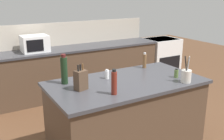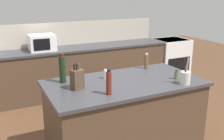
{
  "view_description": "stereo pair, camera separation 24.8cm",
  "coord_description": "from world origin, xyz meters",
  "px_view_note": "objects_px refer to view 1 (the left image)",
  "views": [
    {
      "loc": [
        -1.65,
        -2.5,
        1.98
      ],
      "look_at": [
        0.0,
        0.35,
        0.99
      ],
      "focal_mm": 42.0,
      "sensor_mm": 36.0,
      "label": 1
    },
    {
      "loc": [
        -1.44,
        -2.62,
        1.98
      ],
      "look_at": [
        0.0,
        0.35,
        0.99
      ],
      "focal_mm": 42.0,
      "sensor_mm": 36.0,
      "label": 2
    }
  ],
  "objects_px": {
    "wine_bottle": "(64,70)",
    "spice_jar_oregano": "(176,73)",
    "knife_block": "(81,80)",
    "vinegar_bottle": "(114,83)",
    "salt_shaker": "(107,74)",
    "utensil_crock": "(186,76)",
    "range_oven": "(161,57)",
    "microwave": "(35,44)",
    "pepper_grinder": "(145,61)"
  },
  "relations": [
    {
      "from": "wine_bottle",
      "to": "spice_jar_oregano",
      "type": "distance_m",
      "value": 1.39
    },
    {
      "from": "knife_block",
      "to": "wine_bottle",
      "type": "xyz_separation_m",
      "value": [
        -0.09,
        0.28,
        0.05
      ]
    },
    {
      "from": "vinegar_bottle",
      "to": "salt_shaker",
      "type": "bearing_deg",
      "value": 69.16
    },
    {
      "from": "utensil_crock",
      "to": "vinegar_bottle",
      "type": "height_order",
      "value": "utensil_crock"
    },
    {
      "from": "utensil_crock",
      "to": "vinegar_bottle",
      "type": "distance_m",
      "value": 0.94
    },
    {
      "from": "range_oven",
      "to": "wine_bottle",
      "type": "xyz_separation_m",
      "value": [
        -3.1,
        -1.91,
        0.64
      ]
    },
    {
      "from": "range_oven",
      "to": "salt_shaker",
      "type": "distance_m",
      "value": 3.31
    },
    {
      "from": "knife_block",
      "to": "spice_jar_oregano",
      "type": "height_order",
      "value": "knife_block"
    },
    {
      "from": "knife_block",
      "to": "utensil_crock",
      "type": "distance_m",
      "value": 1.25
    },
    {
      "from": "range_oven",
      "to": "microwave",
      "type": "xyz_separation_m",
      "value": [
        -2.96,
        0.0,
        0.62
      ]
    },
    {
      "from": "microwave",
      "to": "vinegar_bottle",
      "type": "bearing_deg",
      "value": -85.76
    },
    {
      "from": "range_oven",
      "to": "microwave",
      "type": "bearing_deg",
      "value": 180.0
    },
    {
      "from": "microwave",
      "to": "range_oven",
      "type": "bearing_deg",
      "value": -0.0
    },
    {
      "from": "salt_shaker",
      "to": "spice_jar_oregano",
      "type": "xyz_separation_m",
      "value": [
        0.78,
        -0.4,
        -0.0
      ]
    },
    {
      "from": "range_oven",
      "to": "spice_jar_oregano",
      "type": "relative_size",
      "value": 8.0
    },
    {
      "from": "utensil_crock",
      "to": "microwave",
      "type": "bearing_deg",
      "value": 113.47
    },
    {
      "from": "salt_shaker",
      "to": "pepper_grinder",
      "type": "bearing_deg",
      "value": 12.87
    },
    {
      "from": "wine_bottle",
      "to": "vinegar_bottle",
      "type": "distance_m",
      "value": 0.67
    },
    {
      "from": "microwave",
      "to": "pepper_grinder",
      "type": "height_order",
      "value": "microwave"
    },
    {
      "from": "utensil_crock",
      "to": "wine_bottle",
      "type": "bearing_deg",
      "value": 151.82
    },
    {
      "from": "knife_block",
      "to": "pepper_grinder",
      "type": "distance_m",
      "value": 1.18
    },
    {
      "from": "vinegar_bottle",
      "to": "utensil_crock",
      "type": "bearing_deg",
      "value": -5.89
    },
    {
      "from": "knife_block",
      "to": "microwave",
      "type": "bearing_deg",
      "value": 71.72
    },
    {
      "from": "knife_block",
      "to": "salt_shaker",
      "type": "relative_size",
      "value": 2.44
    },
    {
      "from": "microwave",
      "to": "knife_block",
      "type": "relative_size",
      "value": 1.6
    },
    {
      "from": "pepper_grinder",
      "to": "spice_jar_oregano",
      "type": "distance_m",
      "value": 0.56
    },
    {
      "from": "range_oven",
      "to": "vinegar_bottle",
      "type": "xyz_separation_m",
      "value": [
        -2.77,
        -2.49,
        0.6
      ]
    },
    {
      "from": "microwave",
      "to": "wine_bottle",
      "type": "bearing_deg",
      "value": -94.4
    },
    {
      "from": "utensil_crock",
      "to": "pepper_grinder",
      "type": "bearing_deg",
      "value": 94.07
    },
    {
      "from": "utensil_crock",
      "to": "spice_jar_oregano",
      "type": "bearing_deg",
      "value": 81.96
    },
    {
      "from": "range_oven",
      "to": "pepper_grinder",
      "type": "xyz_separation_m",
      "value": [
        -1.89,
        -1.84,
        0.58
      ]
    },
    {
      "from": "wine_bottle",
      "to": "vinegar_bottle",
      "type": "height_order",
      "value": "wine_bottle"
    },
    {
      "from": "pepper_grinder",
      "to": "vinegar_bottle",
      "type": "distance_m",
      "value": 1.1
    },
    {
      "from": "microwave",
      "to": "pepper_grinder",
      "type": "distance_m",
      "value": 2.13
    },
    {
      "from": "range_oven",
      "to": "pepper_grinder",
      "type": "relative_size",
      "value": 4.17
    },
    {
      "from": "knife_block",
      "to": "wine_bottle",
      "type": "height_order",
      "value": "wine_bottle"
    },
    {
      "from": "salt_shaker",
      "to": "spice_jar_oregano",
      "type": "bearing_deg",
      "value": -27.02
    },
    {
      "from": "range_oven",
      "to": "knife_block",
      "type": "bearing_deg",
      "value": -144.1
    },
    {
      "from": "knife_block",
      "to": "pepper_grinder",
      "type": "height_order",
      "value": "knife_block"
    },
    {
      "from": "salt_shaker",
      "to": "vinegar_bottle",
      "type": "bearing_deg",
      "value": -110.84
    },
    {
      "from": "wine_bottle",
      "to": "spice_jar_oregano",
      "type": "relative_size",
      "value": 3.09
    },
    {
      "from": "knife_block",
      "to": "utensil_crock",
      "type": "height_order",
      "value": "utensil_crock"
    },
    {
      "from": "knife_block",
      "to": "spice_jar_oregano",
      "type": "relative_size",
      "value": 2.52
    },
    {
      "from": "spice_jar_oregano",
      "to": "microwave",
      "type": "bearing_deg",
      "value": 115.67
    },
    {
      "from": "utensil_crock",
      "to": "wine_bottle",
      "type": "xyz_separation_m",
      "value": [
        -1.27,
        0.68,
        0.09
      ]
    },
    {
      "from": "spice_jar_oregano",
      "to": "utensil_crock",
      "type": "bearing_deg",
      "value": -98.04
    },
    {
      "from": "vinegar_bottle",
      "to": "salt_shaker",
      "type": "height_order",
      "value": "vinegar_bottle"
    },
    {
      "from": "pepper_grinder",
      "to": "salt_shaker",
      "type": "xyz_separation_m",
      "value": [
        -0.7,
        -0.16,
        -0.05
      ]
    },
    {
      "from": "utensil_crock",
      "to": "salt_shaker",
      "type": "xyz_separation_m",
      "value": [
        -0.75,
        0.59,
        -0.03
      ]
    },
    {
      "from": "microwave",
      "to": "utensil_crock",
      "type": "xyz_separation_m",
      "value": [
        1.12,
        -2.59,
        -0.06
      ]
    }
  ]
}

